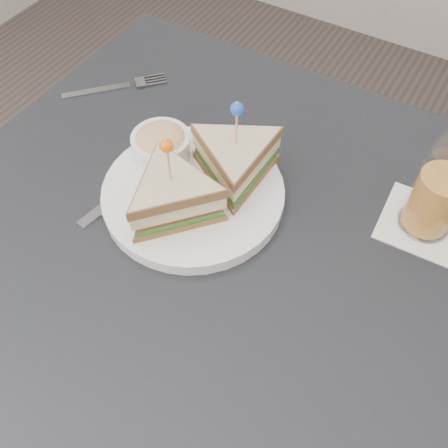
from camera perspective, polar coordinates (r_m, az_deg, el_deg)
ground_plane at (r=1.33m, az=-0.64°, el=-21.20°), size 3.50×3.50×0.00m
table at (r=0.70m, az=-1.13°, el=-6.39°), size 0.80×0.80×0.75m
plate_meal at (r=0.66m, az=-3.03°, el=5.32°), size 0.31×0.31×0.15m
cutlery_fork at (r=0.87m, az=-11.82°, el=15.15°), size 0.13×0.14×0.00m
cutlery_knife at (r=0.71m, az=-10.38°, el=4.33°), size 0.05×0.21×0.01m
drink_set at (r=0.67m, az=23.28°, el=3.10°), size 0.11×0.11×0.14m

